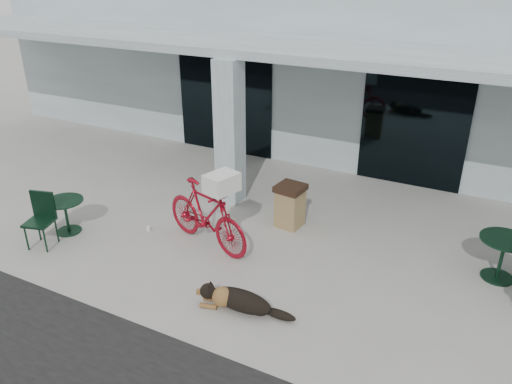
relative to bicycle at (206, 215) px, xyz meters
The scene contains 14 objects.
ground 1.19m from the bicycle, 23.41° to the right, with size 80.00×80.00×0.00m, color #A8A69E.
building 8.31m from the bicycle, 83.49° to the left, with size 22.00×7.00×4.50m, color silver.
storefront_glass_left 5.16m from the bicycle, 116.43° to the left, with size 2.80×0.06×2.70m, color black.
storefront_glass_right 5.38m from the bicycle, 59.26° to the left, with size 2.40×0.06×2.70m, color black.
column 2.19m from the bicycle, 106.87° to the left, with size 0.50×0.50×3.12m, color silver.
overhang 4.21m from the bicycle, 73.90° to the left, with size 22.00×2.80×0.18m, color silver.
bicycle is the anchor object (origin of this frame).
laundry_basket 0.91m from the bicycle, 16.56° to the right, with size 0.56×0.41×0.33m, color white.
dog 2.09m from the bicycle, 43.16° to the right, with size 1.17×0.39×0.39m, color black, non-canonical shape.
cup_near_dog 1.46m from the bicycle, behind, with size 0.08×0.08×0.10m, color white.
cafe_table_near 2.86m from the bicycle, 163.01° to the right, with size 0.73×0.73×0.69m, color #11301E, non-canonical shape.
cafe_chair_near 3.09m from the bicycle, 152.09° to the right, with size 0.47×0.51×1.04m, color #11301E, non-canonical shape.
cafe_table_far 5.12m from the bicycle, 15.12° to the left, with size 0.82×0.82×0.76m, color #11301E, non-canonical shape.
trash_receptacle 1.77m from the bicycle, 52.63° to the left, with size 0.52×0.52×0.89m, color olive, non-canonical shape.
Camera 1 is at (3.61, -6.40, 4.92)m, focal length 35.00 mm.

